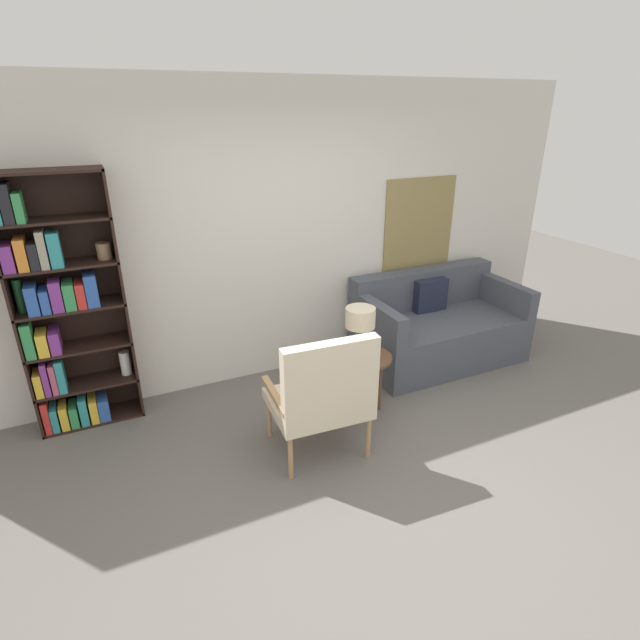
{
  "coord_description": "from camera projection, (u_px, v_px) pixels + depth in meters",
  "views": [
    {
      "loc": [
        -1.53,
        -2.21,
        2.47
      ],
      "look_at": [
        0.01,
        1.06,
        0.9
      ],
      "focal_mm": 28.0,
      "sensor_mm": 36.0,
      "label": 1
    }
  ],
  "objects": [
    {
      "name": "ground_plane",
      "position": [
        385.0,
        496.0,
        3.42
      ],
      "size": [
        14.0,
        14.0,
        0.0
      ],
      "primitive_type": "plane",
      "color": "#66605B"
    },
    {
      "name": "wall_back",
      "position": [
        277.0,
        237.0,
        4.57
      ],
      "size": [
        6.4,
        0.08,
        2.7
      ],
      "color": "silver",
      "rests_on": "ground_plane"
    },
    {
      "name": "bookshelf",
      "position": [
        62.0,
        313.0,
        3.84
      ],
      "size": [
        0.79,
        0.3,
        2.05
      ],
      "color": "black",
      "rests_on": "ground_plane"
    },
    {
      "name": "armchair",
      "position": [
        324.0,
        392.0,
        3.59
      ],
      "size": [
        0.74,
        0.65,
        1.02
      ],
      "color": "tan",
      "rests_on": "ground_plane"
    },
    {
      "name": "couch",
      "position": [
        436.0,
        328.0,
        5.18
      ],
      "size": [
        1.67,
        0.91,
        0.88
      ],
      "color": "#474C56",
      "rests_on": "ground_plane"
    },
    {
      "name": "side_table",
      "position": [
        365.0,
        363.0,
        4.22
      ],
      "size": [
        0.45,
        0.45,
        0.52
      ],
      "color": "brown",
      "rests_on": "ground_plane"
    },
    {
      "name": "table_lamp",
      "position": [
        360.0,
        327.0,
        4.11
      ],
      "size": [
        0.25,
        0.25,
        0.43
      ],
      "color": "slate",
      "rests_on": "side_table"
    }
  ]
}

